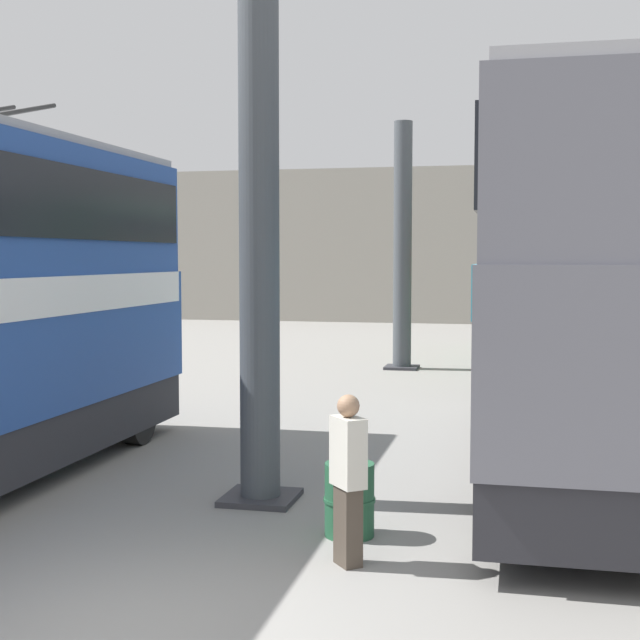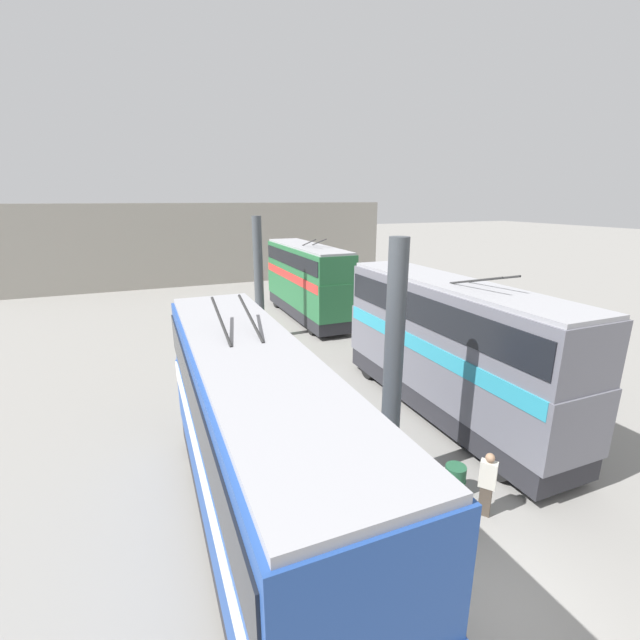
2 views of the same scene
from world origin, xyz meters
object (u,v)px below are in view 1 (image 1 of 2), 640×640
person_by_left_row (348,475)px  oil_drum (349,499)px  bus_left_far (547,269)px  bus_left_near (575,276)px

person_by_left_row → oil_drum: bearing=-118.8°
bus_left_far → bus_left_near: bearing=180.0°
person_by_left_row → oil_drum: 1.14m
person_by_left_row → bus_left_near: bearing=-155.9°
bus_left_far → oil_drum: 19.22m
bus_left_near → bus_left_far: size_ratio=1.06×
bus_left_near → person_by_left_row: size_ratio=6.07×
bus_left_near → bus_left_far: 14.88m
bus_left_far → oil_drum: bearing=171.8°
bus_left_near → oil_drum: size_ratio=12.84×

